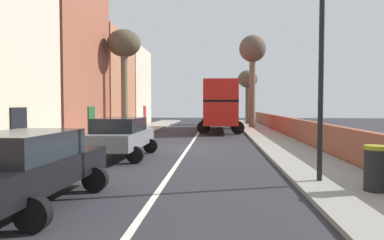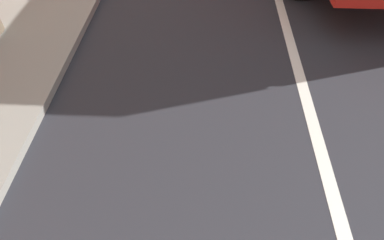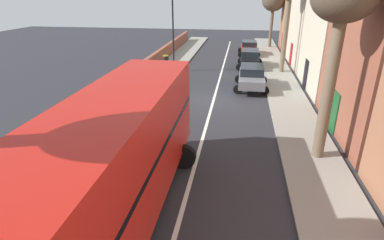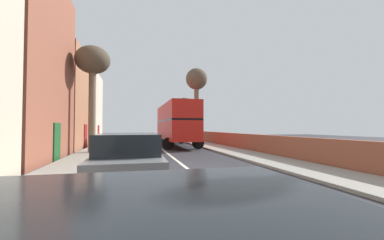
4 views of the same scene
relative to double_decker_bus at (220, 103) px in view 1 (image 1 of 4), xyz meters
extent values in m
plane|color=#28282D|center=(-1.70, -12.32, -2.35)|extent=(84.00, 84.00, 0.00)
cube|color=silver|center=(-1.70, -12.32, -2.35)|extent=(0.16, 54.00, 0.01)
cube|color=gray|center=(-6.60, -12.32, -2.29)|extent=(2.60, 60.00, 0.12)
cube|color=gray|center=(3.20, -12.32, -2.29)|extent=(2.60, 60.00, 0.12)
cube|color=black|center=(-8.17, -16.32, -1.30)|extent=(0.08, 1.10, 2.10)
cube|color=brown|center=(-10.20, -8.32, 2.85)|extent=(4.00, 7.68, 10.41)
cube|color=#194C23|center=(-8.17, -8.32, -1.30)|extent=(0.08, 1.10, 2.10)
cube|color=#9E6647|center=(-10.20, -0.32, 1.85)|extent=(4.00, 7.68, 8.41)
cube|color=maroon|center=(-8.17, -0.32, -1.30)|extent=(0.08, 1.10, 2.10)
cube|color=beige|center=(-10.20, 7.68, 1.82)|extent=(4.00, 7.68, 8.35)
cube|color=maroon|center=(-8.17, 7.68, -1.30)|extent=(0.08, 1.10, 2.10)
cube|color=brown|center=(4.75, -12.32, -1.69)|extent=(0.36, 54.00, 1.33)
cube|color=red|center=(0.00, -0.01, -0.80)|extent=(2.53, 10.55, 1.70)
cube|color=black|center=(0.00, -0.01, 0.13)|extent=(2.56, 10.45, 0.16)
cube|color=red|center=(0.00, -0.01, 0.96)|extent=(2.53, 10.55, 1.50)
cube|color=black|center=(-0.02, 5.24, -0.72)|extent=(2.20, 0.07, 1.19)
cylinder|color=black|center=(-1.29, 3.57, -1.85)|extent=(1.00, 0.30, 1.00)
cylinder|color=black|center=(1.27, 3.58, -1.85)|extent=(1.00, 0.30, 1.00)
cylinder|color=black|center=(-1.27, -3.60, -1.85)|extent=(1.00, 0.30, 1.00)
cylinder|color=black|center=(1.29, -3.59, -1.85)|extent=(1.00, 0.30, 1.00)
cube|color=black|center=(-4.20, -22.53, -1.58)|extent=(1.84, 4.56, 0.59)
cube|color=black|center=(-4.21, -22.76, -1.00)|extent=(1.64, 2.53, 0.57)
cylinder|color=black|center=(-5.03, -21.11, -2.03)|extent=(0.65, 0.24, 0.64)
cylinder|color=black|center=(-3.28, -21.16, -2.03)|extent=(0.65, 0.24, 0.64)
cylinder|color=black|center=(-3.37, -23.96, -2.03)|extent=(0.65, 0.24, 0.64)
cube|color=slate|center=(-4.20, -15.47, -1.56)|extent=(1.85, 4.59, 0.63)
cube|color=black|center=(-4.20, -15.70, -0.96)|extent=(1.69, 2.53, 0.56)
cylinder|color=black|center=(-5.11, -14.04, -2.03)|extent=(0.64, 0.23, 0.64)
cylinder|color=black|center=(-3.26, -14.06, -2.03)|extent=(0.64, 0.23, 0.64)
cylinder|color=black|center=(-5.14, -16.88, -2.03)|extent=(0.64, 0.23, 0.64)
cylinder|color=black|center=(-3.29, -16.89, -2.03)|extent=(0.64, 0.23, 0.64)
cylinder|color=brown|center=(-6.86, -5.28, 0.76)|extent=(0.48, 0.48, 5.99)
ellipsoid|color=#4C4233|center=(-6.86, -5.28, 4.23)|extent=(2.37, 2.37, 1.93)
cylinder|color=brown|center=(3.20, 10.36, 0.06)|extent=(0.49, 0.49, 4.60)
ellipsoid|color=brown|center=(3.20, 10.36, 2.81)|extent=(2.23, 2.23, 1.99)
cylinder|color=brown|center=(3.03, 3.25, 1.19)|extent=(0.57, 0.57, 6.84)
ellipsoid|color=brown|center=(3.03, 3.25, 5.11)|extent=(2.49, 2.49, 2.48)
cylinder|color=black|center=(2.60, -19.94, 0.77)|extent=(0.14, 0.14, 6.00)
cylinder|color=black|center=(3.60, -21.05, -1.73)|extent=(0.52, 0.52, 1.01)
cylinder|color=olive|center=(3.60, -21.05, -1.18)|extent=(0.55, 0.55, 0.10)
camera|label=1|loc=(-0.20, -29.62, -0.15)|focal=32.38mm
camera|label=2|loc=(-3.17, -9.77, 0.76)|focal=29.11mm
camera|label=3|loc=(-3.32, 7.36, 4.36)|focal=29.14mm
camera|label=4|loc=(-4.07, -22.73, -0.50)|focal=21.85mm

